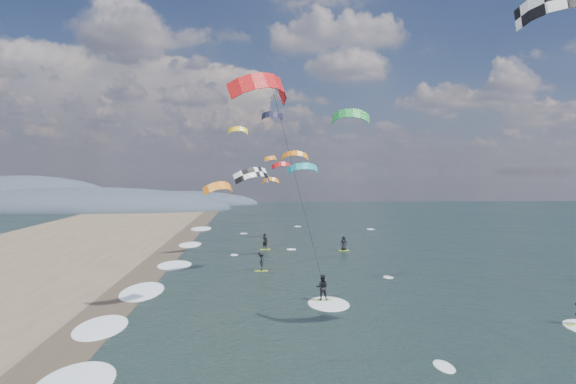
{
  "coord_description": "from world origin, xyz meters",
  "views": [
    {
      "loc": [
        -3.25,
        -24.23,
        8.3
      ],
      "look_at": [
        -1.0,
        12.0,
        7.0
      ],
      "focal_mm": 35.0,
      "sensor_mm": 36.0,
      "label": 1
    }
  ],
  "objects": [
    {
      "name": "ground",
      "position": [
        0.0,
        0.0,
        0.0
      ],
      "size": [
        260.0,
        260.0,
        0.0
      ],
      "primitive_type": "plane",
      "color": "black",
      "rests_on": "ground"
    },
    {
      "name": "wet_sand_strip",
      "position": [
        -12.0,
        10.0,
        0.0
      ],
      "size": [
        3.0,
        240.0,
        0.0
      ],
      "primitive_type": "cube",
      "color": "#382D23",
      "rests_on": "ground"
    },
    {
      "name": "kitesurfer_near_b",
      "position": [
        -1.16,
        7.11,
        9.04
      ],
      "size": [
        7.0,
        9.06,
        14.1
      ],
      "color": "#B1D425",
      "rests_on": "ground"
    },
    {
      "name": "far_kitesurfers",
      "position": [
        -0.0,
        28.83,
        0.82
      ],
      "size": [
        9.98,
        13.94,
        1.77
      ],
      "color": "#B1D425",
      "rests_on": "ground"
    },
    {
      "name": "shoreline_surf",
      "position": [
        -10.8,
        14.75,
        0.0
      ],
      "size": [
        2.4,
        79.4,
        0.11
      ],
      "color": "white",
      "rests_on": "ground"
    },
    {
      "name": "coastal_hills",
      "position": [
        -44.84,
        107.86,
        0.0
      ],
      "size": [
        80.0,
        41.0,
        15.0
      ],
      "color": "#3D4756",
      "rests_on": "ground"
    },
    {
      "name": "bg_kite_field",
      "position": [
        0.26,
        52.97,
        10.71
      ],
      "size": [
        14.96,
        70.23,
        10.04
      ],
      "color": "gray",
      "rests_on": "ground"
    }
  ]
}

